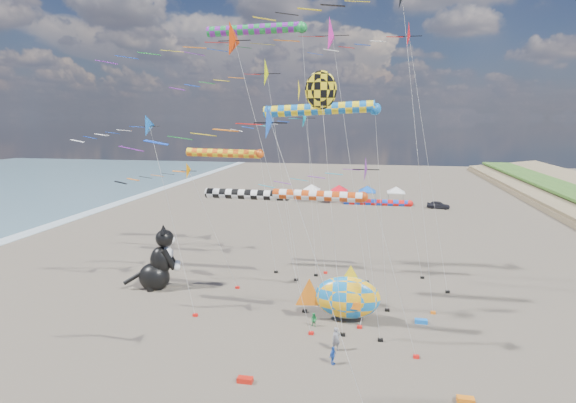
# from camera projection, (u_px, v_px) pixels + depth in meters

# --- Properties ---
(delta_kite_0) EXTENTS (9.05, 1.76, 15.47)m
(delta_kite_0) POSITION_uv_depth(u_px,v_px,m) (139.00, 131.00, 32.78)
(delta_kite_0) COLOR blue
(delta_kite_0) RESTS_ON ground
(delta_kite_1) EXTENTS (10.58, 1.58, 11.44)m
(delta_kite_1) POSITION_uv_depth(u_px,v_px,m) (175.00, 175.00, 39.48)
(delta_kite_1) COLOR orange
(delta_kite_1) RESTS_ON ground
(delta_kite_2) EXTENTS (11.39, 2.62, 20.27)m
(delta_kite_2) POSITION_uv_depth(u_px,v_px,m) (259.00, 76.00, 39.47)
(delta_kite_2) COLOR #D3E90A
(delta_kite_2) RESTS_ON ground
(delta_kite_3) EXTENTS (11.09, 1.61, 15.76)m
(delta_kite_3) POSITION_uv_depth(u_px,v_px,m) (249.00, 132.00, 18.98)
(delta_kite_3) COLOR blue
(delta_kite_3) RESTS_ON ground
(delta_kite_5) EXTENTS (9.56, 1.73, 13.04)m
(delta_kite_5) POSITION_uv_depth(u_px,v_px,m) (350.00, 173.00, 27.30)
(delta_kite_5) COLOR #6D208C
(delta_kite_5) RESTS_ON ground
(delta_kite_6) EXTENTS (11.38, 2.29, 22.74)m
(delta_kite_6) POSITION_uv_depth(u_px,v_px,m) (406.00, 40.00, 36.26)
(delta_kite_6) COLOR red
(delta_kite_6) RESTS_ON ground
(delta_kite_7) EXTENTS (13.41, 2.41, 21.31)m
(delta_kite_7) POSITION_uv_depth(u_px,v_px,m) (236.00, 44.00, 29.10)
(delta_kite_7) COLOR red
(delta_kite_7) RESTS_ON ground
(delta_kite_8) EXTENTS (17.77, 3.32, 24.01)m
(delta_kite_8) POSITION_uv_depth(u_px,v_px,m) (317.00, 35.00, 38.61)
(delta_kite_8) COLOR #EA21A9
(delta_kite_8) RESTS_ON ground
(delta_kite_9) EXTENTS (8.94, 2.11, 16.23)m
(delta_kite_9) POSITION_uv_depth(u_px,v_px,m) (297.00, 121.00, 42.03)
(delta_kite_9) COLOR #09A4C2
(delta_kite_9) RESTS_ON ground
(windsock_0) EXTENTS (10.35, 0.96, 23.43)m
(windsock_0) POSITION_uv_depth(u_px,v_px,m) (260.00, 30.00, 40.32)
(windsock_0) COLOR #198D3A
(windsock_0) RESTS_ON ground
(windsock_1) EXTENTS (8.05, 0.82, 9.72)m
(windsock_1) POSITION_uv_depth(u_px,v_px,m) (251.00, 195.00, 34.49)
(windsock_1) COLOR black
(windsock_1) RESTS_ON ground
(windsock_2) EXTENTS (7.80, 0.64, 7.57)m
(windsock_2) POSITION_uv_depth(u_px,v_px,m) (380.00, 203.00, 42.30)
(windsock_2) COLOR red
(windsock_2) RESTS_ON ground
(windsock_3) EXTENTS (7.66, 0.72, 10.39)m
(windsock_3) POSITION_uv_depth(u_px,v_px,m) (323.00, 197.00, 29.72)
(windsock_3) COLOR #BF3D0D
(windsock_3) RESTS_ON ground
(windsock_4) EXTENTS (10.05, 0.92, 16.21)m
(windsock_4) POSITION_uv_depth(u_px,v_px,m) (325.00, 110.00, 33.68)
(windsock_4) COLOR blue
(windsock_4) RESTS_ON ground
(windsock_5) EXTENTS (8.92, 0.85, 12.19)m
(windsock_5) POSITION_uv_depth(u_px,v_px,m) (228.00, 154.00, 43.15)
(windsock_5) COLOR #F35914
(windsock_5) RESTS_ON ground
(angelfish_kite) EXTENTS (3.74, 3.02, 18.30)m
(angelfish_kite) POSITION_uv_depth(u_px,v_px,m) (318.00, 92.00, 30.80)
(angelfish_kite) COLOR yellow
(angelfish_kite) RESTS_ON ground
(cat_inflatable) EXTENTS (4.75, 3.55, 5.76)m
(cat_inflatable) POSITION_uv_depth(u_px,v_px,m) (157.00, 258.00, 39.86)
(cat_inflatable) COLOR black
(cat_inflatable) RESTS_ON ground
(fish_inflatable) EXTENTS (6.60, 2.59, 4.42)m
(fish_inflatable) POSITION_uv_depth(u_px,v_px,m) (346.00, 297.00, 33.51)
(fish_inflatable) COLOR #1476C4
(fish_inflatable) RESTS_ON ground
(person_adult) EXTENTS (0.69, 0.60, 1.60)m
(person_adult) POSITION_uv_depth(u_px,v_px,m) (336.00, 339.00, 29.44)
(person_adult) COLOR slate
(person_adult) RESTS_ON ground
(child_green) EXTENTS (0.62, 0.56, 1.04)m
(child_green) POSITION_uv_depth(u_px,v_px,m) (314.00, 320.00, 32.86)
(child_green) COLOR #209246
(child_green) RESTS_ON ground
(child_blue) EXTENTS (0.57, 0.74, 1.17)m
(child_blue) POSITION_uv_depth(u_px,v_px,m) (333.00, 356.00, 27.82)
(child_blue) COLOR blue
(child_blue) RESTS_ON ground
(kite_bag_0) EXTENTS (0.90, 0.44, 0.30)m
(kite_bag_0) POSITION_uv_depth(u_px,v_px,m) (466.00, 400.00, 24.14)
(kite_bag_0) COLOR orange
(kite_bag_0) RESTS_ON ground
(kite_bag_1) EXTENTS (0.90, 0.44, 0.30)m
(kite_bag_1) POSITION_uv_depth(u_px,v_px,m) (421.00, 321.00, 33.50)
(kite_bag_1) COLOR blue
(kite_bag_1) RESTS_ON ground
(kite_bag_2) EXTENTS (0.90, 0.44, 0.30)m
(kite_bag_2) POSITION_uv_depth(u_px,v_px,m) (245.00, 380.00, 26.00)
(kite_bag_2) COLOR red
(kite_bag_2) RESTS_ON ground
(tent_row) EXTENTS (19.20, 4.20, 3.80)m
(tent_row) POSITION_uv_depth(u_px,v_px,m) (353.00, 186.00, 80.03)
(tent_row) COLOR white
(tent_row) RESTS_ON ground
(parked_car) EXTENTS (3.97, 2.22, 1.27)m
(parked_car) POSITION_uv_depth(u_px,v_px,m) (438.00, 205.00, 75.92)
(parked_car) COLOR #26262D
(parked_car) RESTS_ON ground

